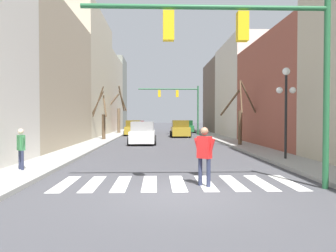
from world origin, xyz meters
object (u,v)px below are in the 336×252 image
Objects in this scene: car_parked_right_mid at (138,127)px; pedestrian_on_left_sidewalk at (204,151)px; street_tree_right_mid at (239,117)px; street_tree_right_far at (103,118)px; car_parked_right_near at (186,127)px; car_parked_left_mid at (134,128)px; pedestrian_waiting_at_curb at (21,145)px; traffic_signal_far at (180,99)px; street_lamp_right_corner at (286,94)px; car_at_intersection at (143,134)px; traffic_signal_near at (253,47)px; car_parked_left_near at (180,129)px; street_tree_left_mid at (119,112)px.

pedestrian_on_left_sidewalk is at bearing -173.42° from car_parked_right_mid.
street_tree_right_mid is 0.97× the size of street_tree_right_far.
car_parked_right_mid is 1.02× the size of car_parked_right_near.
car_parked_left_mid is 26.78m from pedestrian_waiting_at_curb.
traffic_signal_far reaches higher than car_parked_right_near.
street_lamp_right_corner reaches higher than car_parked_right_mid.
street_tree_right_far reaches higher than car_at_intersection.
car_parked_right_mid is (-5.51, 36.59, -3.41)m from traffic_signal_near.
street_tree_right_far is at bearing 126.26° from car_parked_left_near.
street_tree_left_mid is at bearing 145.24° from pedestrian_on_left_sidewalk.
street_tree_left_mid reaches higher than car_parked_left_near.
street_tree_left_mid reaches higher than street_tree_right_mid.
traffic_signal_far is at bearing 168.84° from car_parked_right_near.
traffic_signal_near reaches higher than street_tree_right_mid.
street_tree_left_mid is (-2.24, -3.55, 2.06)m from car_parked_right_mid.
pedestrian_on_left_sidewalk is (2.59, -15.98, 0.25)m from car_at_intersection.
car_parked_right_mid is (-8.87, 30.65, -2.45)m from street_lamp_right_corner.
pedestrian_on_left_sidewalk is at bearing -78.87° from street_tree_left_mid.
street_tree_left_mid is (-7.76, 33.04, -1.34)m from traffic_signal_near.
street_tree_left_mid is (-7.48, 7.13, 2.00)m from car_parked_left_near.
traffic_signal_far is 29.93m from pedestrian_on_left_sidewalk.
car_at_intersection is at bearing 143.31° from pedestrian_on_left_sidewalk.
street_tree_left_mid is at bearing 103.21° from traffic_signal_near.
traffic_signal_far is at bearing 163.92° from car_at_intersection.
car_parked_left_mid is at bearing 119.34° from street_tree_right_mid.
street_tree_left_mid is (0.17, 30.08, 1.77)m from pedestrian_waiting_at_curb.
pedestrian_on_left_sidewalk is 0.38× the size of street_tree_right_far.
car_at_intersection is 17.13m from street_tree_left_mid.
traffic_signal_near is 1.71× the size of car_at_intersection.
car_parked_left_near is 9.34m from street_tree_right_far.
pedestrian_on_left_sidewalk is (-1.37, -29.72, -3.28)m from traffic_signal_far.
car_at_intersection is at bearing 158.79° from car_parked_left_near.
pedestrian_on_left_sidewalk is (-1.08, -25.43, 0.24)m from car_parked_left_near.
street_tree_left_mid reaches higher than traffic_signal_far.
pedestrian_waiting_at_curb is (-7.66, -22.95, 0.23)m from car_parked_left_near.
traffic_signal_far is 1.55× the size of car_parked_right_near.
car_parked_right_near is 1.01× the size of street_tree_right_mid.
traffic_signal_far reaches higher than street_tree_right_far.
street_tree_right_mid is (4.53, 13.56, 1.11)m from pedestrian_on_left_sidewalk.
car_parked_right_near is (5.20, 20.01, -0.03)m from car_at_intersection.
car_parked_left_near is 6.50m from car_parked_left_mid.
street_lamp_right_corner reaches higher than pedestrian_waiting_at_curb.
pedestrian_waiting_at_curb is (-7.93, 2.96, -3.12)m from traffic_signal_near.
traffic_signal_far is 1.78× the size of car_parked_left_near.
pedestrian_on_left_sidewalk is (-2.61, -35.99, 0.27)m from car_parked_right_near.
street_tree_left_mid is at bearing -167.04° from car_at_intersection.
traffic_signal_near is 21.95m from street_tree_right_far.
street_tree_right_far is (-8.99, -16.04, 1.27)m from car_parked_right_near.
traffic_signal_far is 1.21× the size of street_tree_left_mid.
traffic_signal_near is 30.20m from traffic_signal_far.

